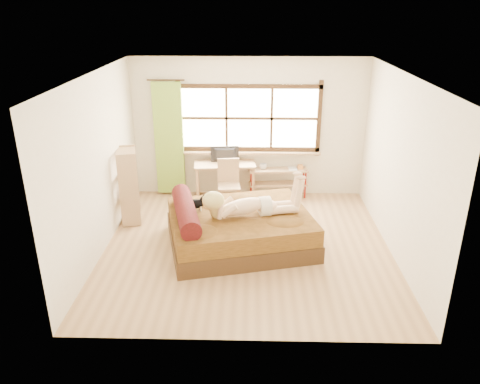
{
  "coord_description": "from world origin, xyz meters",
  "views": [
    {
      "loc": [
        0.06,
        -6.6,
        3.65
      ],
      "look_at": [
        -0.12,
        0.2,
        0.85
      ],
      "focal_mm": 35.0,
      "sensor_mm": 36.0,
      "label": 1
    }
  ],
  "objects_px": {
    "woman": "(250,195)",
    "kitten": "(195,203)",
    "bookshelf": "(129,185)",
    "desk": "(225,168)",
    "bed": "(237,228)",
    "chair": "(229,181)",
    "pipe_shelf": "(279,176)"
  },
  "relations": [
    {
      "from": "bookshelf",
      "to": "woman",
      "type": "bearing_deg",
      "value": -36.97
    },
    {
      "from": "kitten",
      "to": "bookshelf",
      "type": "bearing_deg",
      "value": 135.05
    },
    {
      "from": "bed",
      "to": "desk",
      "type": "distance_m",
      "value": 1.95
    },
    {
      "from": "bed",
      "to": "pipe_shelf",
      "type": "height_order",
      "value": "bed"
    },
    {
      "from": "desk",
      "to": "chair",
      "type": "distance_m",
      "value": 0.4
    },
    {
      "from": "woman",
      "to": "pipe_shelf",
      "type": "height_order",
      "value": "woman"
    },
    {
      "from": "desk",
      "to": "kitten",
      "type": "bearing_deg",
      "value": -107.48
    },
    {
      "from": "bed",
      "to": "pipe_shelf",
      "type": "relative_size",
      "value": 2.17
    },
    {
      "from": "kitten",
      "to": "chair",
      "type": "relative_size",
      "value": 0.36
    },
    {
      "from": "chair",
      "to": "bookshelf",
      "type": "relative_size",
      "value": 0.7
    },
    {
      "from": "bed",
      "to": "pipe_shelf",
      "type": "xyz_separation_m",
      "value": [
        0.76,
        2.02,
        0.13
      ]
    },
    {
      "from": "desk",
      "to": "chair",
      "type": "xyz_separation_m",
      "value": [
        0.09,
        -0.37,
        -0.12
      ]
    },
    {
      "from": "chair",
      "to": "pipe_shelf",
      "type": "xyz_separation_m",
      "value": [
        0.97,
        0.49,
        -0.09
      ]
    },
    {
      "from": "chair",
      "to": "bookshelf",
      "type": "distance_m",
      "value": 1.84
    },
    {
      "from": "desk",
      "to": "chair",
      "type": "relative_size",
      "value": 1.33
    },
    {
      "from": "kitten",
      "to": "pipe_shelf",
      "type": "bearing_deg",
      "value": 39.37
    },
    {
      "from": "pipe_shelf",
      "to": "woman",
      "type": "bearing_deg",
      "value": -109.8
    },
    {
      "from": "desk",
      "to": "bed",
      "type": "bearing_deg",
      "value": -86.91
    },
    {
      "from": "woman",
      "to": "kitten",
      "type": "xyz_separation_m",
      "value": [
        -0.87,
        0.15,
        -0.2
      ]
    },
    {
      "from": "woman",
      "to": "pipe_shelf",
      "type": "bearing_deg",
      "value": 60.97
    },
    {
      "from": "chair",
      "to": "pipe_shelf",
      "type": "bearing_deg",
      "value": 21.06
    },
    {
      "from": "woman",
      "to": "desk",
      "type": "height_order",
      "value": "woman"
    },
    {
      "from": "woman",
      "to": "chair",
      "type": "bearing_deg",
      "value": 90.66
    },
    {
      "from": "kitten",
      "to": "bookshelf",
      "type": "height_order",
      "value": "bookshelf"
    },
    {
      "from": "kitten",
      "to": "bed",
      "type": "bearing_deg",
      "value": -23.39
    },
    {
      "from": "woman",
      "to": "bed",
      "type": "bearing_deg",
      "value": 155.85
    },
    {
      "from": "kitten",
      "to": "bookshelf",
      "type": "xyz_separation_m",
      "value": [
        -1.25,
        0.75,
        -0.02
      ]
    },
    {
      "from": "bed",
      "to": "kitten",
      "type": "distance_m",
      "value": 0.78
    },
    {
      "from": "woman",
      "to": "kitten",
      "type": "height_order",
      "value": "woman"
    },
    {
      "from": "kitten",
      "to": "pipe_shelf",
      "type": "xyz_separation_m",
      "value": [
        1.43,
        1.91,
        -0.25
      ]
    },
    {
      "from": "woman",
      "to": "chair",
      "type": "relative_size",
      "value": 1.67
    },
    {
      "from": "bed",
      "to": "chair",
      "type": "height_order",
      "value": "chair"
    }
  ]
}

